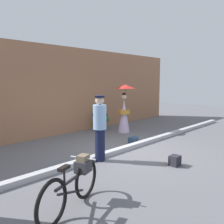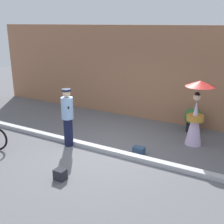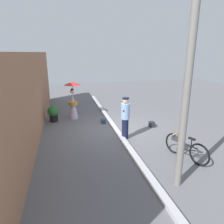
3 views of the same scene
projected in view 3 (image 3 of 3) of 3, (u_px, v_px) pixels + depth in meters
ground_plane at (115, 129)px, 9.26m from camera, size 30.00×30.00×0.00m
building_wall at (32, 97)px, 8.03m from camera, size 14.00×0.40×3.37m
sidewalk_curb at (115, 128)px, 9.24m from camera, size 14.00×0.20×0.12m
bicycle_near_officer at (184, 146)px, 6.67m from camera, size 1.60×0.69×0.80m
person_officer at (125, 117)px, 8.04m from camera, size 0.34×0.34×1.69m
person_with_parasol at (73, 100)px, 10.56m from camera, size 0.82×0.82×1.92m
potted_plant_by_door at (54, 113)px, 10.24m from camera, size 0.57×0.56×0.81m
backpack_on_pavement at (152, 124)px, 9.54m from camera, size 0.26×0.22×0.25m
backpack_spare at (103, 121)px, 10.04m from camera, size 0.32×0.19×0.21m
utility_pole at (186, 95)px, 4.75m from camera, size 0.18×0.18×4.80m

